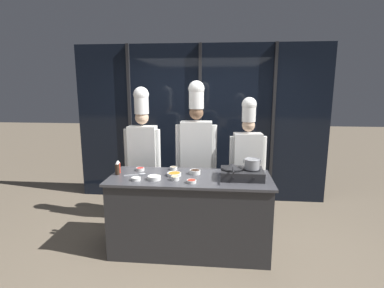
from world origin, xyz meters
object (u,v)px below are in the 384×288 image
at_px(prep_bowl_soy_glaze, 195,172).
at_px(prep_bowl_ginger, 175,178).
at_px(prep_bowl_garlic, 154,177).
at_px(serving_spoon_slotted, 139,174).
at_px(portable_stove, 242,174).
at_px(squeeze_bottle_chili, 118,167).
at_px(prep_bowl_chili_flakes, 192,181).
at_px(prep_bowl_rice, 136,179).
at_px(chef_line, 247,153).
at_px(chef_head, 143,145).
at_px(squeeze_bottle_soy, 117,168).
at_px(prep_bowl_carrots, 174,174).
at_px(chef_sous, 196,143).
at_px(prep_bowl_mushrooms, 174,168).
at_px(stock_pot, 252,164).
at_px(prep_bowl_bell_pepper, 140,169).
at_px(frying_pan, 232,166).

relative_size(prep_bowl_soy_glaze, prep_bowl_ginger, 1.39).
height_order(prep_bowl_garlic, serving_spoon_slotted, prep_bowl_garlic).
height_order(portable_stove, squeeze_bottle_chili, squeeze_bottle_chili).
distance_m(prep_bowl_chili_flakes, prep_bowl_garlic, 0.45).
relative_size(portable_stove, prep_bowl_rice, 4.46).
height_order(prep_bowl_chili_flakes, chef_line, chef_line).
bearing_deg(chef_head, squeeze_bottle_soy, 78.69).
relative_size(prep_bowl_garlic, prep_bowl_carrots, 0.91).
relative_size(prep_bowl_soy_glaze, chef_sous, 0.06).
height_order(serving_spoon_slotted, chef_line, chef_line).
distance_m(prep_bowl_mushrooms, serving_spoon_slotted, 0.46).
xyz_separation_m(portable_stove, squeeze_bottle_soy, (-1.50, 0.00, 0.03)).
bearing_deg(chef_head, prep_bowl_carrots, 129.59).
relative_size(prep_bowl_chili_flakes, chef_sous, 0.05).
distance_m(stock_pot, prep_bowl_bell_pepper, 1.41).
height_order(squeeze_bottle_chili, prep_bowl_rice, squeeze_bottle_chili).
bearing_deg(frying_pan, portable_stove, 1.97).
xyz_separation_m(prep_bowl_bell_pepper, chef_line, (1.40, 0.54, 0.12)).
xyz_separation_m(serving_spoon_slotted, chef_head, (-0.13, 0.68, 0.22)).
height_order(prep_bowl_mushrooms, chef_line, chef_line).
height_order(frying_pan, chef_sous, chef_sous).
distance_m(stock_pot, chef_line, 0.74).
relative_size(stock_pot, squeeze_bottle_soy, 1.19).
bearing_deg(chef_sous, prep_bowl_garlic, 63.81).
distance_m(portable_stove, prep_bowl_bell_pepper, 1.29).
relative_size(portable_stove, chef_sous, 0.24).
xyz_separation_m(squeeze_bottle_chili, chef_sous, (0.92, 0.72, 0.18)).
height_order(prep_bowl_garlic, prep_bowl_ginger, prep_bowl_ginger).
bearing_deg(chef_sous, prep_bowl_ginger, 77.11).
height_order(squeeze_bottle_soy, squeeze_bottle_chili, squeeze_bottle_soy).
relative_size(prep_bowl_mushrooms, chef_sous, 0.05).
bearing_deg(chef_sous, frying_pan, 118.80).
xyz_separation_m(prep_bowl_bell_pepper, prep_bowl_chili_flakes, (0.70, -0.43, -0.00)).
xyz_separation_m(squeeze_bottle_chili, prep_bowl_garlic, (0.51, -0.23, -0.05)).
height_order(prep_bowl_ginger, chef_line, chef_line).
bearing_deg(frying_pan, serving_spoon_slotted, 178.73).
relative_size(prep_bowl_bell_pepper, prep_bowl_carrots, 0.63).
xyz_separation_m(portable_stove, chef_line, (0.13, 0.74, 0.09)).
bearing_deg(prep_bowl_soy_glaze, chef_sous, 93.42).
bearing_deg(prep_bowl_carrots, prep_bowl_ginger, -77.83).
distance_m(prep_bowl_mushrooms, prep_bowl_soy_glaze, 0.33).
xyz_separation_m(prep_bowl_chili_flakes, prep_bowl_ginger, (-0.20, 0.08, 0.01)).
xyz_separation_m(portable_stove, serving_spoon_slotted, (-1.24, 0.02, -0.05)).
height_order(prep_bowl_mushrooms, prep_bowl_garlic, prep_bowl_garlic).
height_order(prep_bowl_bell_pepper, prep_bowl_soy_glaze, prep_bowl_soy_glaze).
distance_m(frying_pan, prep_bowl_rice, 1.13).
bearing_deg(prep_bowl_rice, stock_pot, 8.48).
bearing_deg(prep_bowl_ginger, stock_pot, 9.50).
height_order(portable_stove, chef_sous, chef_sous).
xyz_separation_m(prep_bowl_rice, prep_bowl_ginger, (0.45, 0.05, 0.01)).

